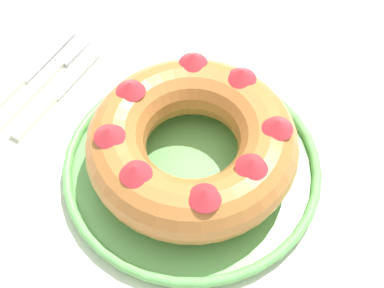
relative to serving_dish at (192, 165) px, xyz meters
name	(u,v)px	position (x,y,z in m)	size (l,w,h in m)	color
dining_table	(183,205)	(-0.01, -0.02, -0.08)	(1.51, 1.26, 0.75)	silver
serving_dish	(192,165)	(0.00, 0.00, 0.00)	(0.32, 0.32, 0.02)	#6BB760
bundt_cake	(192,143)	(0.00, 0.00, 0.05)	(0.25, 0.25, 0.08)	#C67538
fork	(49,75)	(-0.25, 0.04, -0.01)	(0.02, 0.19, 0.01)	white
serving_knife	(20,82)	(-0.28, 0.01, -0.01)	(0.02, 0.21, 0.01)	white
cake_knife	(51,99)	(-0.22, 0.00, -0.01)	(0.02, 0.18, 0.01)	white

